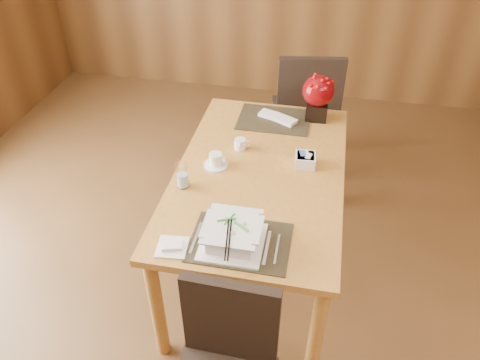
% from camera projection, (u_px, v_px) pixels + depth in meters
% --- Properties ---
extents(ground, '(6.00, 6.00, 0.00)m').
position_uv_depth(ground, '(238.00, 347.00, 2.53)').
color(ground, brown).
rests_on(ground, ground).
extents(dining_table, '(0.90, 1.50, 0.75)m').
position_uv_depth(dining_table, '(260.00, 185.00, 2.59)').
color(dining_table, '#BE8134').
rests_on(dining_table, ground).
extents(placemat_near, '(0.45, 0.33, 0.01)m').
position_uv_depth(placemat_near, '(240.00, 242.00, 2.11)').
color(placemat_near, black).
rests_on(placemat_near, dining_table).
extents(placemat_far, '(0.45, 0.33, 0.01)m').
position_uv_depth(placemat_far, '(274.00, 119.00, 2.95)').
color(placemat_far, black).
rests_on(placemat_far, dining_table).
extents(soup_setting, '(0.28, 0.28, 0.11)m').
position_uv_depth(soup_setting, '(232.00, 235.00, 2.07)').
color(soup_setting, white).
rests_on(soup_setting, dining_table).
extents(coffee_cup, '(0.14, 0.14, 0.08)m').
position_uv_depth(coffee_cup, '(216.00, 161.00, 2.55)').
color(coffee_cup, white).
rests_on(coffee_cup, dining_table).
extents(water_glass, '(0.07, 0.07, 0.15)m').
position_uv_depth(water_glass, '(182.00, 175.00, 2.38)').
color(water_glass, white).
rests_on(water_glass, dining_table).
extents(creamer_jug, '(0.10, 0.10, 0.06)m').
position_uv_depth(creamer_jug, '(240.00, 144.00, 2.68)').
color(creamer_jug, white).
rests_on(creamer_jug, dining_table).
extents(sugar_caddy, '(0.12, 0.12, 0.07)m').
position_uv_depth(sugar_caddy, '(305.00, 160.00, 2.56)').
color(sugar_caddy, white).
rests_on(sugar_caddy, dining_table).
extents(berry_decor, '(0.20, 0.20, 0.29)m').
position_uv_depth(berry_decor, '(318.00, 95.00, 2.87)').
color(berry_decor, black).
rests_on(berry_decor, dining_table).
extents(napkins_far, '(0.26, 0.19, 0.02)m').
position_uv_depth(napkins_far, '(279.00, 118.00, 2.94)').
color(napkins_far, white).
rests_on(napkins_far, dining_table).
extents(bread_plate, '(0.15, 0.15, 0.01)m').
position_uv_depth(bread_plate, '(172.00, 247.00, 2.08)').
color(bread_plate, white).
rests_on(bread_plate, dining_table).
extents(far_chair, '(0.54, 0.55, 1.01)m').
position_uv_depth(far_chair, '(306.00, 108.00, 3.44)').
color(far_chair, black).
rests_on(far_chair, ground).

